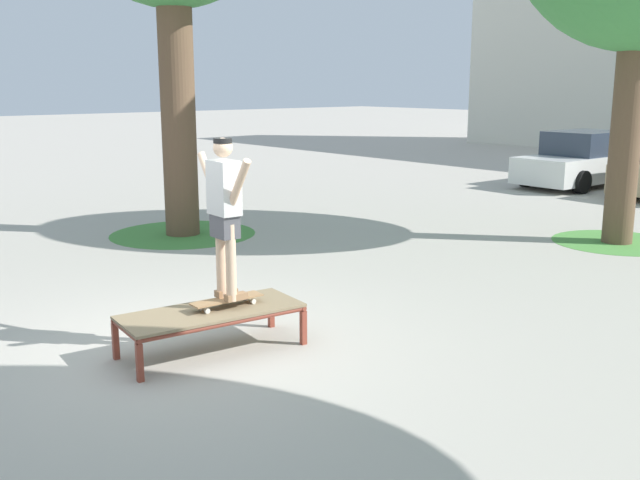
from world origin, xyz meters
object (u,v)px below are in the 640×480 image
Objects in this scene: skater at (225,207)px; car_white at (582,161)px; skateboard at (227,300)px; skate_box at (211,314)px.

skater reaches higher than car_white.
car_white is (-4.33, 14.52, 0.15)m from skateboard.
skate_box is 0.47× the size of car_white.
skater is at bearing 83.23° from skate_box.
car_white is (-4.33, 14.52, -0.84)m from skater.
car_white reaches higher than skate_box.
skateboard reaches higher than skate_box.
skater reaches higher than skate_box.
skateboard is at bearing -92.98° from skater.
skate_box is 2.44× the size of skateboard.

